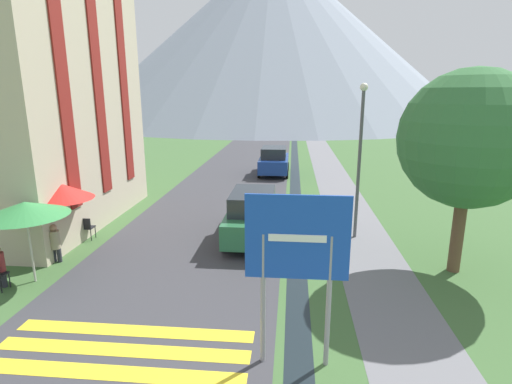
% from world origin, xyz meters
% --- Properties ---
extents(ground_plane, '(160.00, 160.00, 0.00)m').
position_xyz_m(ground_plane, '(0.00, 20.00, 0.00)').
color(ground_plane, '#3D6033').
extents(road, '(6.40, 60.00, 0.01)m').
position_xyz_m(road, '(-2.50, 30.00, 0.00)').
color(road, '#38383D').
rests_on(road, ground_plane).
extents(footpath, '(2.20, 60.00, 0.01)m').
position_xyz_m(footpath, '(3.60, 30.00, 0.00)').
color(footpath, slate).
rests_on(footpath, ground_plane).
extents(drainage_channel, '(0.60, 60.00, 0.00)m').
position_xyz_m(drainage_channel, '(1.20, 30.00, 0.00)').
color(drainage_channel, black).
rests_on(drainage_channel, ground_plane).
extents(crosswalk_marking, '(5.44, 1.84, 0.01)m').
position_xyz_m(crosswalk_marking, '(-2.50, 3.87, 0.01)').
color(crosswalk_marking, yellow).
rests_on(crosswalk_marking, ground_plane).
extents(mountain_distant, '(73.64, 73.64, 31.52)m').
position_xyz_m(mountain_distant, '(-3.26, 78.11, 15.76)').
color(mountain_distant, gray).
rests_on(mountain_distant, ground_plane).
extents(hotel_building, '(6.27, 9.27, 10.98)m').
position_xyz_m(hotel_building, '(-9.40, 12.00, 5.93)').
color(hotel_building, '#BCAD93').
rests_on(hotel_building, ground_plane).
extents(road_sign, '(1.95, 0.11, 3.49)m').
position_xyz_m(road_sign, '(1.10, 3.80, 2.34)').
color(road_sign, gray).
rests_on(road_sign, ground_plane).
extents(parked_car_near, '(1.88, 4.42, 1.82)m').
position_xyz_m(parked_car_near, '(-0.40, 10.78, 0.91)').
color(parked_car_near, '#28663D').
rests_on(parked_car_near, ground_plane).
extents(parked_car_far, '(1.94, 4.07, 1.82)m').
position_xyz_m(parked_car_far, '(-0.20, 22.74, 0.91)').
color(parked_car_far, navy).
rests_on(parked_car_far, ground_plane).
extents(cafe_chair_far_right, '(0.40, 0.40, 0.85)m').
position_xyz_m(cafe_chair_far_right, '(-6.45, 10.03, 0.51)').
color(cafe_chair_far_right, black).
rests_on(cafe_chair_far_right, ground_plane).
extents(cafe_chair_middle, '(0.40, 0.40, 0.85)m').
position_xyz_m(cafe_chair_middle, '(-6.90, 8.62, 0.51)').
color(cafe_chair_middle, black).
rests_on(cafe_chair_middle, ground_plane).
extents(cafe_chair_far_left, '(0.40, 0.40, 0.85)m').
position_xyz_m(cafe_chair_far_left, '(-6.94, 10.05, 0.51)').
color(cafe_chair_far_left, black).
rests_on(cafe_chair_far_left, ground_plane).
extents(cafe_umbrella_front_green, '(2.30, 2.30, 2.37)m').
position_xyz_m(cafe_umbrella_front_green, '(-6.31, 6.70, 2.17)').
color(cafe_umbrella_front_green, '#B7B2A8').
rests_on(cafe_umbrella_front_green, ground_plane).
extents(cafe_umbrella_middle_red, '(2.10, 2.10, 2.39)m').
position_xyz_m(cafe_umbrella_middle_red, '(-6.59, 8.90, 2.12)').
color(cafe_umbrella_middle_red, '#B7B2A8').
rests_on(cafe_umbrella_middle_red, ground_plane).
extents(person_seated_far, '(0.32, 0.32, 1.26)m').
position_xyz_m(person_seated_far, '(-6.46, 8.06, 0.69)').
color(person_seated_far, '#282833').
rests_on(person_seated_far, ground_plane).
extents(person_standing_terrace, '(0.32, 0.32, 1.69)m').
position_xyz_m(person_standing_terrace, '(-6.96, 9.54, 0.98)').
color(person_standing_terrace, '#282833').
rests_on(person_standing_terrace, ground_plane).
extents(streetlamp, '(0.28, 0.28, 5.60)m').
position_xyz_m(streetlamp, '(3.39, 11.23, 3.29)').
color(streetlamp, '#515156').
rests_on(streetlamp, ground_plane).
extents(tree_by_path, '(3.94, 3.94, 5.98)m').
position_xyz_m(tree_by_path, '(5.94, 8.53, 3.99)').
color(tree_by_path, brown).
rests_on(tree_by_path, ground_plane).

